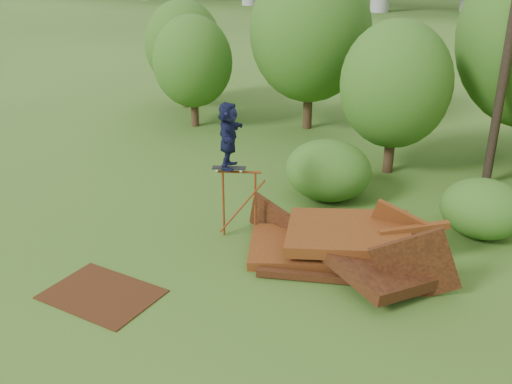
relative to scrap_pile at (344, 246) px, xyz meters
The scene contains 12 objects.
ground 2.91m from the scrap_pile, 116.07° to the right, with size 240.00×240.00×0.00m, color #2D5116.
scrap_pile is the anchor object (origin of this frame).
grind_rail 2.96m from the scrap_pile, behind, with size 1.03×0.56×1.81m.
skateboard 3.42m from the scrap_pile, behind, with size 0.85×0.58×0.09m.
skater 3.85m from the scrap_pile, behind, with size 1.54×0.49×1.66m, color #141839.
flat_plate 5.61m from the scrap_pile, 135.09° to the right, with size 2.36×1.69×0.03m, color #3B1D0C.
tree_0 12.58m from the scrap_pile, 142.64° to the left, with size 3.23×3.23×4.56m.
tree_1 11.69m from the scrap_pile, 120.27° to the left, with size 4.78×4.78×6.65m.
tree_2 6.96m from the scrap_pile, 99.44° to the left, with size 3.54×3.54×4.99m.
tree_6 15.82m from the scrap_pile, 140.75° to the left, with size 3.51×3.51×4.90m.
shrub_left 3.88m from the scrap_pile, 119.83° to the left, with size 2.57×2.37×1.78m, color #225717.
shrub_right 4.03m from the scrap_pile, 51.47° to the left, with size 2.15×1.97×1.52m, color #225717.
Camera 1 is at (5.51, -8.67, 6.88)m, focal length 40.00 mm.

